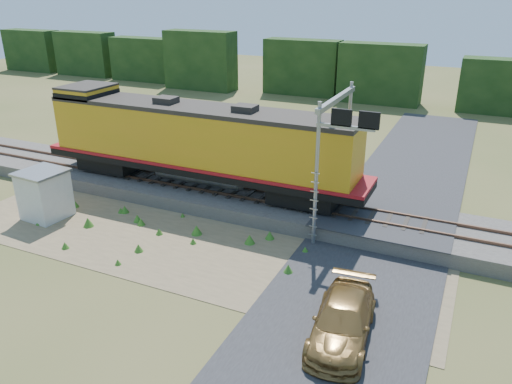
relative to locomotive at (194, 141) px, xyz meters
The scene contains 11 objects.
ground 8.35m from the locomotive, 52.82° to the right, with size 140.00×140.00×0.00m, color #475123.
ballast 5.57m from the locomotive, ahead, with size 70.00×5.00×0.80m, color slate.
rails 5.31m from the locomotive, ahead, with size 70.00×1.54×0.16m.
dirt_shoulder 7.05m from the locomotive, 65.11° to the right, with size 26.00×8.00×0.03m, color #8C7754.
road 13.17m from the locomotive, 24.48° to the right, with size 7.00×66.00×0.86m.
tree_line_north 32.33m from the locomotive, 81.91° to the left, with size 130.00×3.00×6.50m.
weed_clumps 6.99m from the locomotive, 79.90° to the right, with size 15.00×6.20×0.56m, color #387321, non-canonical shape.
locomotive is the anchor object (origin of this frame).
shed 8.87m from the locomotive, 135.36° to the right, with size 2.49×2.49×2.77m.
signal_gantry 9.16m from the locomotive, ahead, with size 2.89×6.20×7.29m.
car 15.36m from the locomotive, 38.05° to the right, with size 2.07×5.09×1.48m, color olive.
Camera 1 is at (10.78, -18.36, 12.10)m, focal length 35.00 mm.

